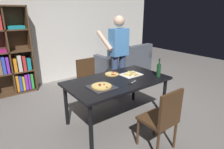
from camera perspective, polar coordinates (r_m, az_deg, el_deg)
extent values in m
plane|color=gray|center=(3.44, 1.55, -13.38)|extent=(12.00, 12.00, 0.00)
cube|color=silver|center=(5.22, -16.92, 13.21)|extent=(6.40, 0.10, 2.80)
cube|color=black|center=(3.12, 1.67, -1.92)|extent=(1.69, 0.95, 0.04)
cylinder|color=black|center=(2.61, -6.45, -15.73)|extent=(0.06, 0.06, 0.71)
cylinder|color=black|center=(3.53, 15.54, -6.71)|extent=(0.06, 0.06, 0.71)
cylinder|color=black|center=(3.22, -13.76, -9.06)|extent=(0.06, 0.06, 0.71)
cylinder|color=black|center=(4.00, 6.66, -3.03)|extent=(0.06, 0.06, 0.71)
cube|color=#472D19|center=(2.69, 13.62, -13.12)|extent=(0.42, 0.42, 0.04)
cube|color=#472D19|center=(2.48, 17.47, -9.94)|extent=(0.42, 0.04, 0.45)
cylinder|color=#472D19|center=(3.03, 12.85, -14.22)|extent=(0.04, 0.04, 0.41)
cylinder|color=#472D19|center=(2.80, 7.84, -16.88)|extent=(0.04, 0.04, 0.41)
cylinder|color=#472D19|center=(2.86, 18.57, -17.01)|extent=(0.04, 0.04, 0.41)
cylinder|color=#472D19|center=(2.62, 13.75, -20.25)|extent=(0.04, 0.04, 0.41)
cube|color=#472D19|center=(3.90, -6.44, -2.44)|extent=(0.42, 0.42, 0.04)
cube|color=#472D19|center=(3.97, -7.98, 1.65)|extent=(0.42, 0.04, 0.45)
cylinder|color=#472D19|center=(3.76, -7.26, -7.03)|extent=(0.04, 0.04, 0.41)
cylinder|color=#472D19|center=(3.93, -2.70, -5.70)|extent=(0.04, 0.04, 0.41)
cylinder|color=#472D19|center=(4.05, -9.83, -5.22)|extent=(0.04, 0.04, 0.41)
cylinder|color=#472D19|center=(4.21, -5.49, -4.07)|extent=(0.04, 0.04, 0.41)
cube|color=#4C515B|center=(5.94, 3.55, 2.73)|extent=(1.75, 0.94, 0.40)
cube|color=#4C515B|center=(5.61, 5.94, 6.20)|extent=(1.71, 0.30, 0.45)
cube|color=#4C515B|center=(6.41, 8.61, 6.51)|extent=(0.21, 0.86, 0.20)
cube|color=#4C515B|center=(5.37, -2.35, 4.35)|extent=(0.21, 0.86, 0.20)
cube|color=#513823|center=(4.82, -23.64, 6.95)|extent=(0.03, 0.35, 1.95)
cube|color=#513823|center=(4.98, -29.82, -5.28)|extent=(1.40, 0.35, 0.03)
cube|color=#513823|center=(4.82, -30.75, 0.04)|extent=(1.34, 0.29, 0.03)
cube|color=#513823|center=(4.74, -29.03, 5.99)|extent=(0.03, 0.29, 1.89)
cube|color=orange|center=(4.92, -26.95, -2.32)|extent=(0.05, 0.22, 0.38)
cube|color=blue|center=(4.93, -26.20, -2.32)|extent=(0.06, 0.22, 0.36)
cube|color=yellow|center=(4.94, -25.45, -2.31)|extent=(0.04, 0.22, 0.33)
cube|color=purple|center=(4.95, -24.76, -1.95)|extent=(0.06, 0.22, 0.37)
cube|color=purple|center=(4.96, -24.05, -1.77)|extent=(0.04, 0.22, 0.37)
cube|color=green|center=(4.97, -23.33, -1.68)|extent=(0.05, 0.22, 0.36)
cube|color=blue|center=(4.76, -30.21, 2.49)|extent=(0.06, 0.22, 0.38)
cube|color=purple|center=(4.77, -29.28, 2.58)|extent=(0.05, 0.22, 0.36)
cube|color=orange|center=(4.80, -27.51, 2.57)|extent=(0.06, 0.22, 0.30)
cube|color=silver|center=(4.80, -26.45, 3.15)|extent=(0.07, 0.22, 0.37)
cube|color=red|center=(4.82, -25.31, 3.18)|extent=(0.06, 0.22, 0.34)
cube|color=teal|center=(4.85, -24.15, 3.03)|extent=(0.08, 0.22, 0.27)
cube|color=teal|center=(4.69, -27.28, 12.64)|extent=(0.33, 0.25, 0.07)
cylinder|color=#38476B|center=(4.15, 3.03, -0.34)|extent=(0.14, 0.14, 0.95)
cylinder|color=#38476B|center=(4.03, 0.86, -0.90)|extent=(0.14, 0.14, 0.95)
cube|color=#4C8CD1|center=(3.91, 2.08, 9.82)|extent=(0.38, 0.22, 0.55)
sphere|color=#E0B293|center=(3.87, 2.16, 15.90)|extent=(0.22, 0.22, 0.22)
cylinder|color=#E0B293|center=(4.19, 2.99, 10.77)|extent=(0.09, 0.50, 0.39)
cylinder|color=#E0B293|center=(3.91, -2.26, 10.22)|extent=(0.09, 0.50, 0.39)
cube|color=#2D2D33|center=(2.80, -3.21, -3.84)|extent=(0.37, 0.37, 0.01)
cylinder|color=tan|center=(2.79, -3.21, -3.58)|extent=(0.31, 0.31, 0.02)
cylinder|color=#EACC6B|center=(2.79, -3.22, -3.35)|extent=(0.28, 0.28, 0.01)
cylinder|color=#B22819|center=(2.82, -2.40, -3.01)|extent=(0.04, 0.04, 0.00)
cylinder|color=#B22819|center=(2.80, -3.88, -3.16)|extent=(0.04, 0.04, 0.00)
cylinder|color=#B22819|center=(2.82, -3.64, -3.01)|extent=(0.04, 0.04, 0.00)
cylinder|color=#B22819|center=(2.71, -1.58, -3.86)|extent=(0.04, 0.04, 0.00)
cylinder|color=#B22819|center=(2.77, -3.71, -3.40)|extent=(0.04, 0.04, 0.00)
cube|color=white|center=(3.36, 5.81, -0.01)|extent=(0.36, 0.28, 0.01)
cube|color=#EACC6B|center=(3.43, 5.88, 0.64)|extent=(0.15, 0.17, 0.02)
cube|color=tan|center=(3.42, 6.85, 0.57)|extent=(0.09, 0.07, 0.02)
cube|color=#EACC6B|center=(3.34, 6.84, 0.10)|extent=(0.10, 0.15, 0.02)
cube|color=tan|center=(3.30, 7.48, -0.15)|extent=(0.09, 0.03, 0.02)
cube|color=#EACC6B|center=(3.30, 4.68, -0.10)|extent=(0.14, 0.17, 0.02)
cube|color=tan|center=(3.27, 5.64, -0.22)|extent=(0.09, 0.06, 0.02)
cylinder|color=#194723|center=(3.32, 14.01, 1.21)|extent=(0.07, 0.07, 0.22)
cylinder|color=#194723|center=(3.28, 14.22, 3.71)|extent=(0.03, 0.03, 0.08)
cylinder|color=black|center=(3.27, 14.28, 4.52)|extent=(0.03, 0.03, 0.02)
cube|color=silver|center=(3.02, 6.57, -2.22)|extent=(0.11, 0.06, 0.01)
cube|color=silver|center=(3.02, 6.57, -2.22)|extent=(0.12, 0.04, 0.01)
torus|color=black|center=(2.94, 5.23, -2.78)|extent=(0.06, 0.06, 0.01)
torus|color=black|center=(2.92, 5.92, -2.94)|extent=(0.06, 0.06, 0.01)
cylinder|color=tan|center=(3.35, -0.03, 0.12)|extent=(0.25, 0.25, 0.02)
cylinder|color=#EACC6B|center=(3.35, -0.03, 0.31)|extent=(0.22, 0.22, 0.01)
cylinder|color=#B22819|center=(3.41, 0.41, 0.72)|extent=(0.04, 0.04, 0.00)
cylinder|color=#B22819|center=(3.30, -0.02, 0.10)|extent=(0.04, 0.04, 0.00)
cylinder|color=#B22819|center=(3.27, 0.81, -0.03)|extent=(0.04, 0.04, 0.00)
cylinder|color=#B22819|center=(3.39, 1.43, 0.60)|extent=(0.04, 0.04, 0.00)
cylinder|color=#B22819|center=(3.26, 0.25, -0.10)|extent=(0.04, 0.04, 0.00)
cylinder|color=#B22819|center=(3.30, 0.37, 0.10)|extent=(0.04, 0.04, 0.00)
cylinder|color=#B22819|center=(3.43, 0.65, 0.82)|extent=(0.04, 0.04, 0.00)
cylinder|color=#B22819|center=(3.42, 0.08, 0.78)|extent=(0.04, 0.04, 0.00)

